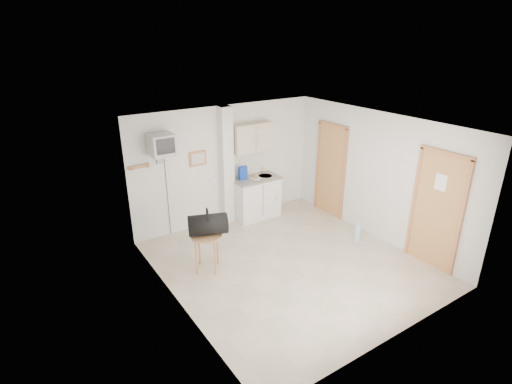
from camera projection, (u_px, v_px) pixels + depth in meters
ground at (290, 263)px, 7.16m from camera, size 4.50×4.50×0.00m
room_envelope at (300, 179)px, 6.78m from camera, size 4.24×4.54×2.55m
kitchenette at (255, 182)px, 8.70m from camera, size 1.03×0.58×2.10m
crt_television at (162, 145)px, 7.26m from camera, size 0.44×0.45×2.15m
round_table at (207, 240)px, 6.78m from camera, size 0.54×0.54×0.67m
duffel_bag at (208, 224)px, 6.70m from camera, size 0.73×0.56×0.48m
water_bottle at (357, 232)px, 7.90m from camera, size 0.13×0.13×0.38m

